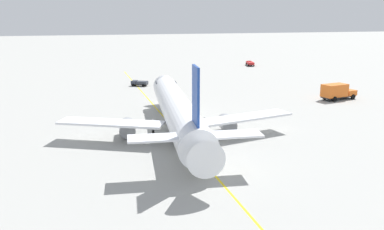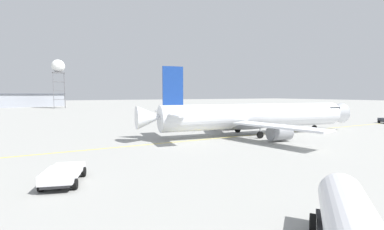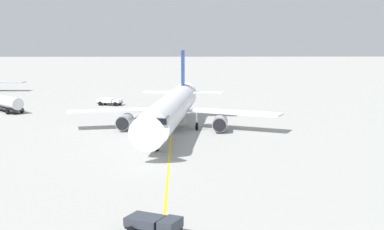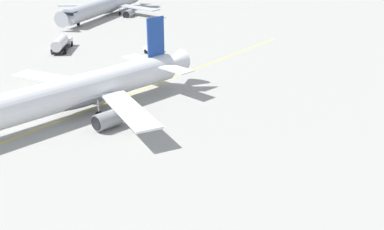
% 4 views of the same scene
% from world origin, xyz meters
% --- Properties ---
extents(ground_plane, '(600.00, 600.00, 0.00)m').
position_xyz_m(ground_plane, '(0.00, 0.00, 0.00)').
color(ground_plane, '#9E9E99').
extents(airliner_main, '(31.59, 40.59, 11.17)m').
position_xyz_m(airliner_main, '(-0.16, -1.54, 3.10)').
color(airliner_main, white).
rests_on(airliner_main, ground_plane).
extents(pushback_tug_truck, '(5.18, 3.59, 1.30)m').
position_xyz_m(pushback_tug_truck, '(12.75, -31.58, 0.81)').
color(pushback_tug_truck, '#232326').
rests_on(pushback_tug_truck, ground_plane).
extents(fire_tender_truck, '(5.41, 10.11, 2.50)m').
position_xyz_m(fire_tender_truck, '(-45.29, 59.22, 1.53)').
color(fire_tender_truck, '#232326').
rests_on(fire_tender_truck, ground_plane).
extents(radar_tower, '(6.32, 6.32, 24.29)m').
position_xyz_m(radar_tower, '(-115.02, -29.96, 20.24)').
color(radar_tower, slate).
rests_on(radar_tower, ground_plane).
extents(terminal_shed, '(37.87, 60.19, 7.45)m').
position_xyz_m(terminal_shed, '(-136.75, -56.29, 3.75)').
color(terminal_shed, '#999EA8').
rests_on(terminal_shed, ground_plane).
extents(taxiway_centreline, '(0.80, 121.95, 0.01)m').
position_xyz_m(taxiway_centreline, '(-0.09, 3.11, 0.00)').
color(taxiway_centreline, yellow).
rests_on(taxiway_centreline, ground_plane).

